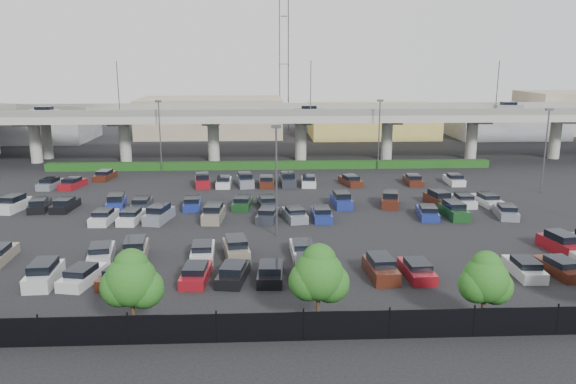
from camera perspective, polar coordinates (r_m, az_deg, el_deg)
The scene contains 9 objects.
ground at distance 59.82m, azimuth -1.37°, elevation -2.15°, with size 280.00×280.00×0.00m, color black.
overpass at distance 90.09m, azimuth -2.02°, elevation 7.57°, with size 150.00×13.00×15.80m.
hedge at distance 84.07m, azimuth -1.78°, elevation 2.74°, with size 66.00×1.60×1.10m, color #103912.
fence at distance 33.25m, azimuth -0.29°, elevation -13.53°, with size 70.00×0.10×2.00m.
tree_row at distance 33.55m, azimuth 0.91°, elevation -8.37°, with size 65.07×3.66×5.94m.
parked_cars at distance 55.74m, azimuth -3.63°, elevation -2.67°, with size 60.25×41.63×1.67m.
light_poles at distance 60.49m, azimuth -5.36°, elevation 4.02°, with size 66.90×48.38×10.30m.
distant_buildings at distance 120.86m, azimuth 3.84°, elevation 7.46°, with size 138.00×24.00×9.00m.
comm_tower at distance 131.76m, azimuth -0.41°, elevation 13.14°, with size 2.40×2.40×30.00m.
Camera 1 is at (-1.29, -57.65, 15.88)m, focal length 35.00 mm.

